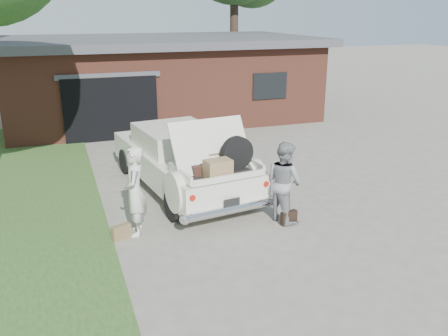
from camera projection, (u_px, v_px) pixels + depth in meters
name	position (u px, v px, depth m)	size (l,w,h in m)	color
ground	(234.00, 225.00, 10.05)	(90.00, 90.00, 0.00)	gray
house	(159.00, 77.00, 20.09)	(12.80, 7.80, 3.30)	brown
sedan	(182.00, 159.00, 11.91)	(2.79, 5.62, 2.09)	beige
woman_left	(135.00, 191.00, 9.42)	(0.67, 0.44, 1.83)	beige
woman_right	(284.00, 182.00, 10.06)	(0.85, 0.66, 1.76)	gray
suitcase_left	(121.00, 232.00, 9.41)	(0.40, 0.13, 0.31)	olive
suitcase_right	(289.00, 218.00, 10.08)	(0.38, 0.12, 0.29)	black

